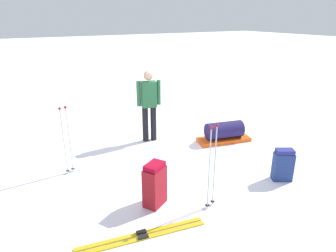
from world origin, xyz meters
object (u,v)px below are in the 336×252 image
ski_poles_planted_far (66,137)px  gear_sled (224,133)px  ski_pair_near (142,236)px  ski_poles_planted_near (212,164)px  backpack_large_dark (155,185)px  backpack_bright (283,165)px  skier_standing (149,102)px

ski_poles_planted_far → gear_sled: bearing=175.6°
ski_pair_near → ski_poles_planted_far: (0.44, -2.32, 0.73)m
gear_sled → ski_poles_planted_near: bearing=45.8°
backpack_large_dark → ski_poles_planted_near: size_ratio=0.53×
ski_poles_planted_far → backpack_large_dark: bearing=118.7°
ski_pair_near → ski_poles_planted_near: ski_poles_planted_near is taller
backpack_bright → ski_poles_planted_far: bearing=-33.6°
ski_poles_planted_far → ski_poles_planted_near: bearing=126.9°
backpack_large_dark → ski_poles_planted_near: (-0.73, 0.49, 0.41)m
ski_poles_planted_near → backpack_large_dark: bearing=-34.2°
backpack_bright → ski_poles_planted_near: size_ratio=0.44×
skier_standing → backpack_bright: (-1.28, 2.89, -0.66)m
ski_poles_planted_far → gear_sled: size_ratio=1.00×
skier_standing → ski_pair_near: (1.61, 3.00, -0.94)m
backpack_bright → ski_poles_planted_near: (1.66, 0.01, 0.47)m
skier_standing → ski_poles_planted_near: bearing=82.6°
ski_poles_planted_near → ski_poles_planted_far: (1.68, -2.23, -0.03)m
skier_standing → ski_pair_near: 3.53m
backpack_bright → ski_poles_planted_near: 1.73m
skier_standing → backpack_large_dark: size_ratio=2.33×
ski_poles_planted_near → gear_sled: bearing=-134.2°
ski_pair_near → skier_standing: bearing=-118.3°
ski_pair_near → backpack_large_dark: size_ratio=2.51×
ski_pair_near → ski_poles_planted_near: bearing=-175.7°
backpack_large_dark → ski_pair_near: bearing=49.3°
backpack_large_dark → ski_poles_planted_far: (0.95, -1.74, 0.38)m
ski_poles_planted_near → backpack_bright: bearing=-179.5°
skier_standing → ski_poles_planted_near: 2.94m
ski_poles_planted_near → ski_poles_planted_far: bearing=-53.1°
ski_pair_near → backpack_bright: bearing=-177.9°
skier_standing → backpack_bright: bearing=113.9°
skier_standing → backpack_bright: size_ratio=2.78×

